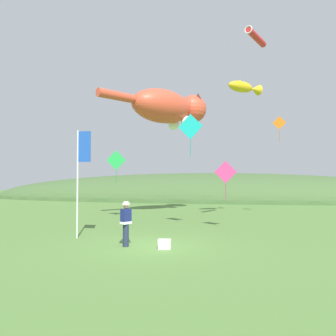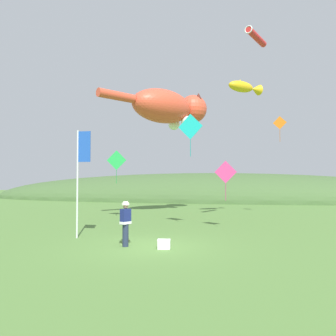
{
  "view_description": "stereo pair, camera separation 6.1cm",
  "coord_description": "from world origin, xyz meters",
  "px_view_note": "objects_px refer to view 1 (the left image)",
  "views": [
    {
      "loc": [
        3.2,
        -12.64,
        2.65
      ],
      "look_at": [
        0.0,
        4.0,
        3.25
      ],
      "focal_mm": 35.0,
      "sensor_mm": 36.0,
      "label": 1
    },
    {
      "loc": [
        3.26,
        -12.63,
        2.65
      ],
      "look_at": [
        0.0,
        4.0,
        3.25
      ],
      "focal_mm": 35.0,
      "sensor_mm": 36.0,
      "label": 2
    }
  ],
  "objects_px": {
    "picnic_cooler": "(164,244)",
    "kite_diamond_teal": "(190,127)",
    "kite_diamond_pink": "(226,172)",
    "kite_diamond_green": "(116,160)",
    "kite_fish_windsock": "(244,87)",
    "kite_tube_streamer": "(256,37)",
    "kite_spool": "(126,240)",
    "kite_giant_cat": "(169,108)",
    "kite_diamond_orange": "(279,123)",
    "festival_attendant": "(126,222)",
    "festival_banner_pole": "(81,167)"
  },
  "relations": [
    {
      "from": "kite_diamond_pink",
      "to": "kite_diamond_green",
      "type": "relative_size",
      "value": 0.94
    },
    {
      "from": "kite_spool",
      "to": "kite_fish_windsock",
      "type": "relative_size",
      "value": 0.09
    },
    {
      "from": "picnic_cooler",
      "to": "kite_diamond_pink",
      "type": "distance_m",
      "value": 6.28
    },
    {
      "from": "picnic_cooler",
      "to": "kite_diamond_pink",
      "type": "xyz_separation_m",
      "value": [
        2.24,
        5.13,
        2.84
      ]
    },
    {
      "from": "kite_fish_windsock",
      "to": "kite_diamond_pink",
      "type": "bearing_deg",
      "value": -103.17
    },
    {
      "from": "kite_spool",
      "to": "kite_diamond_pink",
      "type": "bearing_deg",
      "value": 45.83
    },
    {
      "from": "kite_spool",
      "to": "kite_diamond_pink",
      "type": "distance_m",
      "value": 6.52
    },
    {
      "from": "kite_giant_cat",
      "to": "kite_fish_windsock",
      "type": "distance_m",
      "value": 5.81
    },
    {
      "from": "festival_attendant",
      "to": "kite_fish_windsock",
      "type": "xyz_separation_m",
      "value": [
        5.01,
        10.06,
        7.95
      ]
    },
    {
      "from": "festival_banner_pole",
      "to": "kite_diamond_teal",
      "type": "distance_m",
      "value": 6.07
    },
    {
      "from": "kite_giant_cat",
      "to": "kite_diamond_orange",
      "type": "bearing_deg",
      "value": 1.9
    },
    {
      "from": "festival_banner_pole",
      "to": "kite_tube_streamer",
      "type": "distance_m",
      "value": 12.06
    },
    {
      "from": "picnic_cooler",
      "to": "kite_diamond_green",
      "type": "distance_m",
      "value": 10.67
    },
    {
      "from": "picnic_cooler",
      "to": "kite_diamond_teal",
      "type": "distance_m",
      "value": 7.08
    },
    {
      "from": "kite_spool",
      "to": "kite_giant_cat",
      "type": "xyz_separation_m",
      "value": [
        -0.24,
        10.96,
        7.98
      ]
    },
    {
      "from": "festival_attendant",
      "to": "kite_diamond_green",
      "type": "xyz_separation_m",
      "value": [
        -3.48,
        8.47,
        2.98
      ]
    },
    {
      "from": "kite_spool",
      "to": "kite_diamond_orange",
      "type": "relative_size",
      "value": 0.13
    },
    {
      "from": "festival_attendant",
      "to": "picnic_cooler",
      "type": "height_order",
      "value": "festival_attendant"
    },
    {
      "from": "kite_diamond_teal",
      "to": "kite_tube_streamer",
      "type": "bearing_deg",
      "value": 24.97
    },
    {
      "from": "festival_attendant",
      "to": "kite_diamond_green",
      "type": "bearing_deg",
      "value": 112.34
    },
    {
      "from": "kite_giant_cat",
      "to": "kite_tube_streamer",
      "type": "height_order",
      "value": "kite_tube_streamer"
    },
    {
      "from": "festival_attendant",
      "to": "kite_diamond_green",
      "type": "height_order",
      "value": "kite_diamond_green"
    },
    {
      "from": "picnic_cooler",
      "to": "kite_fish_windsock",
      "type": "distance_m",
      "value": 13.85
    },
    {
      "from": "festival_banner_pole",
      "to": "kite_diamond_orange",
      "type": "bearing_deg",
      "value": 46.34
    },
    {
      "from": "picnic_cooler",
      "to": "kite_diamond_teal",
      "type": "height_order",
      "value": "kite_diamond_teal"
    },
    {
      "from": "kite_diamond_orange",
      "to": "kite_diamond_green",
      "type": "xyz_separation_m",
      "value": [
        -11.04,
        -3.57,
        -2.77
      ]
    },
    {
      "from": "festival_attendant",
      "to": "kite_fish_windsock",
      "type": "distance_m",
      "value": 13.77
    },
    {
      "from": "festival_attendant",
      "to": "kite_tube_streamer",
      "type": "relative_size",
      "value": 0.76
    },
    {
      "from": "festival_banner_pole",
      "to": "picnic_cooler",
      "type": "bearing_deg",
      "value": -19.83
    },
    {
      "from": "kite_tube_streamer",
      "to": "kite_diamond_teal",
      "type": "xyz_separation_m",
      "value": [
        -3.52,
        -1.64,
        -5.22
      ]
    },
    {
      "from": "kite_spool",
      "to": "kite_tube_streamer",
      "type": "xyz_separation_m",
      "value": [
        5.78,
        5.43,
        10.53
      ]
    },
    {
      "from": "kite_diamond_orange",
      "to": "kite_diamond_green",
      "type": "relative_size",
      "value": 0.83
    },
    {
      "from": "kite_giant_cat",
      "to": "kite_fish_windsock",
      "type": "height_order",
      "value": "kite_giant_cat"
    },
    {
      "from": "kite_diamond_orange",
      "to": "kite_fish_windsock",
      "type": "bearing_deg",
      "value": -142.09
    },
    {
      "from": "kite_spool",
      "to": "kite_giant_cat",
      "type": "height_order",
      "value": "kite_giant_cat"
    },
    {
      "from": "picnic_cooler",
      "to": "kite_tube_streamer",
      "type": "relative_size",
      "value": 0.23
    },
    {
      "from": "kite_tube_streamer",
      "to": "kite_diamond_teal",
      "type": "distance_m",
      "value": 6.51
    },
    {
      "from": "picnic_cooler",
      "to": "kite_fish_windsock",
      "type": "bearing_deg",
      "value": 71.43
    },
    {
      "from": "kite_fish_windsock",
      "to": "kite_diamond_teal",
      "type": "distance_m",
      "value": 7.13
    },
    {
      "from": "kite_diamond_green",
      "to": "kite_fish_windsock",
      "type": "bearing_deg",
      "value": 10.59
    },
    {
      "from": "festival_attendant",
      "to": "kite_tube_streamer",
      "type": "bearing_deg",
      "value": 48.42
    },
    {
      "from": "kite_tube_streamer",
      "to": "kite_diamond_green",
      "type": "bearing_deg",
      "value": 166.1
    },
    {
      "from": "festival_attendant",
      "to": "kite_fish_windsock",
      "type": "relative_size",
      "value": 0.7
    },
    {
      "from": "picnic_cooler",
      "to": "kite_tube_streamer",
      "type": "height_order",
      "value": "kite_tube_streamer"
    },
    {
      "from": "picnic_cooler",
      "to": "kite_diamond_pink",
      "type": "relative_size",
      "value": 0.25
    },
    {
      "from": "festival_attendant",
      "to": "kite_spool",
      "type": "relative_size",
      "value": 7.56
    },
    {
      "from": "festival_attendant",
      "to": "picnic_cooler",
      "type": "xyz_separation_m",
      "value": [
        1.59,
        -0.14,
        -0.77
      ]
    },
    {
      "from": "picnic_cooler",
      "to": "kite_diamond_teal",
      "type": "xyz_separation_m",
      "value": [
        0.43,
        4.74,
        5.24
      ]
    },
    {
      "from": "festival_banner_pole",
      "to": "kite_diamond_green",
      "type": "distance_m",
      "value": 7.18
    },
    {
      "from": "kite_spool",
      "to": "picnic_cooler",
      "type": "xyz_separation_m",
      "value": [
        1.83,
        -0.95,
        0.06
      ]
    }
  ]
}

